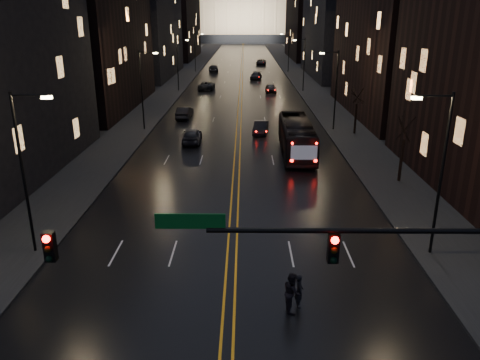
{
  "coord_description": "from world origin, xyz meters",
  "views": [
    {
      "loc": [
        0.68,
        -13.26,
        12.5
      ],
      "look_at": [
        0.42,
        13.7,
        3.07
      ],
      "focal_mm": 35.0,
      "sensor_mm": 36.0,
      "label": 1
    }
  ],
  "objects_px": {
    "oncoming_car_a": "(192,135)",
    "pedestrian_b": "(292,292)",
    "bus": "(296,137)",
    "receding_car_a": "(261,128)",
    "pedestrian_a": "(299,291)",
    "traffic_signal": "(408,262)",
    "oncoming_car_b": "(184,113)"
  },
  "relations": [
    {
      "from": "traffic_signal",
      "to": "pedestrian_a",
      "type": "bearing_deg",
      "value": 118.69
    },
    {
      "from": "oncoming_car_b",
      "to": "bus",
      "type": "bearing_deg",
      "value": 130.21
    },
    {
      "from": "traffic_signal",
      "to": "receding_car_a",
      "type": "distance_m",
      "value": 38.77
    },
    {
      "from": "oncoming_car_a",
      "to": "oncoming_car_b",
      "type": "height_order",
      "value": "oncoming_car_a"
    },
    {
      "from": "oncoming_car_a",
      "to": "receding_car_a",
      "type": "bearing_deg",
      "value": -152.05
    },
    {
      "from": "traffic_signal",
      "to": "oncoming_car_a",
      "type": "relative_size",
      "value": 3.7
    },
    {
      "from": "traffic_signal",
      "to": "receding_car_a",
      "type": "relative_size",
      "value": 4.12
    },
    {
      "from": "bus",
      "to": "pedestrian_b",
      "type": "relative_size",
      "value": 6.27
    },
    {
      "from": "traffic_signal",
      "to": "bus",
      "type": "height_order",
      "value": "traffic_signal"
    },
    {
      "from": "receding_car_a",
      "to": "pedestrian_a",
      "type": "relative_size",
      "value": 2.56
    },
    {
      "from": "traffic_signal",
      "to": "pedestrian_a",
      "type": "height_order",
      "value": "traffic_signal"
    },
    {
      "from": "receding_car_a",
      "to": "bus",
      "type": "bearing_deg",
      "value": -61.58
    },
    {
      "from": "oncoming_car_a",
      "to": "traffic_signal",
      "type": "bearing_deg",
      "value": 106.3
    },
    {
      "from": "bus",
      "to": "receding_car_a",
      "type": "distance_m",
      "value": 8.74
    },
    {
      "from": "bus",
      "to": "oncoming_car_a",
      "type": "distance_m",
      "value": 11.24
    },
    {
      "from": "bus",
      "to": "oncoming_car_a",
      "type": "xyz_separation_m",
      "value": [
        -10.45,
        4.05,
        -0.86
      ]
    },
    {
      "from": "traffic_signal",
      "to": "oncoming_car_b",
      "type": "distance_m",
      "value": 48.63
    },
    {
      "from": "bus",
      "to": "receding_car_a",
      "type": "xyz_separation_m",
      "value": [
        -3.15,
        8.09,
        -0.96
      ]
    },
    {
      "from": "receding_car_a",
      "to": "pedestrian_b",
      "type": "xyz_separation_m",
      "value": [
        0.31,
        -33.67,
        0.25
      ]
    },
    {
      "from": "pedestrian_a",
      "to": "receding_car_a",
      "type": "bearing_deg",
      "value": -3.02
    },
    {
      "from": "traffic_signal",
      "to": "pedestrian_b",
      "type": "height_order",
      "value": "traffic_signal"
    },
    {
      "from": "traffic_signal",
      "to": "pedestrian_b",
      "type": "xyz_separation_m",
      "value": [
        -3.09,
        4.7,
        -4.16
      ]
    },
    {
      "from": "receding_car_a",
      "to": "traffic_signal",
      "type": "bearing_deg",
      "value": -77.77
    },
    {
      "from": "bus",
      "to": "receding_car_a",
      "type": "height_order",
      "value": "bus"
    },
    {
      "from": "bus",
      "to": "oncoming_car_b",
      "type": "distance_m",
      "value": 20.79
    },
    {
      "from": "bus",
      "to": "receding_car_a",
      "type": "bearing_deg",
      "value": 112.24
    },
    {
      "from": "oncoming_car_a",
      "to": "receding_car_a",
      "type": "height_order",
      "value": "oncoming_car_a"
    },
    {
      "from": "bus",
      "to": "oncoming_car_b",
      "type": "relative_size",
      "value": 2.54
    },
    {
      "from": "oncoming_car_b",
      "to": "pedestrian_a",
      "type": "distance_m",
      "value": 42.9
    },
    {
      "from": "oncoming_car_a",
      "to": "pedestrian_b",
      "type": "xyz_separation_m",
      "value": [
        7.62,
        -29.62,
        0.15
      ]
    },
    {
      "from": "bus",
      "to": "oncoming_car_b",
      "type": "bearing_deg",
      "value": 128.91
    },
    {
      "from": "oncoming_car_a",
      "to": "pedestrian_b",
      "type": "height_order",
      "value": "pedestrian_b"
    }
  ]
}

